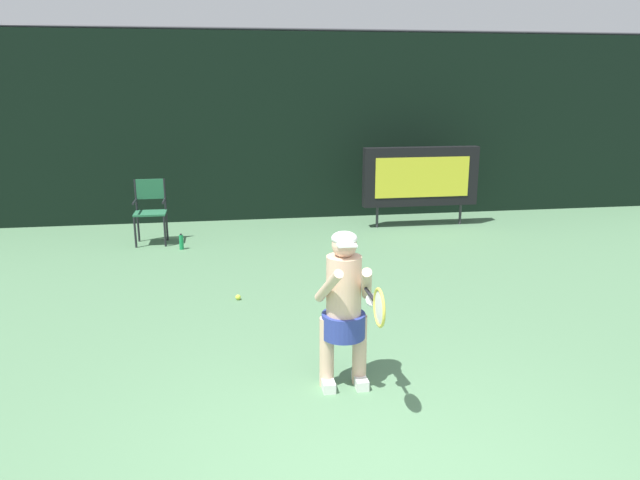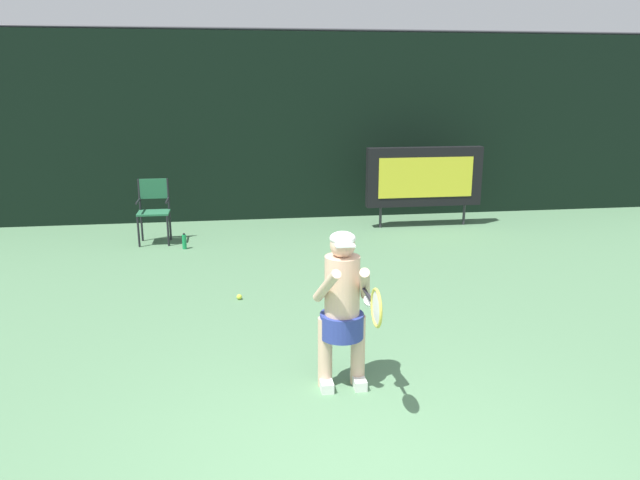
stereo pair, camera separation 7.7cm
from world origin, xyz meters
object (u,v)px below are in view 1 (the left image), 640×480
Objects in this scene: umpire_chair at (150,207)px; water_bottle at (181,242)px; tennis_player at (344,305)px; tennis_racket at (378,307)px; scoreboard at (421,177)px; tennis_ball_spare at (347,260)px; tennis_ball_loose at (238,297)px.

umpire_chair reaches higher than water_bottle.
tennis_racket is (0.15, -0.62, 0.21)m from tennis_player.
water_bottle is (-4.39, -1.01, -0.82)m from scoreboard.
tennis_player is at bearing 92.13° from tennis_racket.
tennis_player reaches higher than tennis_ball_spare.
scoreboard is 1.53× the size of tennis_player.
umpire_chair is at bearing 151.31° from tennis_ball_spare.
tennis_ball_spare is (3.05, -1.67, -0.58)m from umpire_chair.
umpire_chair is at bearing 135.47° from water_bottle.
umpire_chair is 3.40m from tennis_ball_loose.
water_bottle is at bearing 155.35° from tennis_ball_spare.
tennis_player is at bearing -102.17° from tennis_ball_spare.
umpire_chair is 15.88× the size of tennis_ball_loose.
scoreboard is 3.65× the size of tennis_racket.
tennis_ball_loose is 2.19m from tennis_ball_spare.
scoreboard is 6.52m from tennis_player.
tennis_racket is (2.38, -6.07, 0.36)m from umpire_chair.
umpire_chair is at bearing 112.33° from tennis_player.
tennis_player is 2.65m from tennis_ball_loose.
umpire_chair is 3.53m from tennis_ball_spare.
tennis_player is (1.72, -4.94, 0.65)m from water_bottle.
umpire_chair reaches higher than tennis_ball_spare.
tennis_ball_loose is (-3.54, -3.56, -0.91)m from scoreboard.
tennis_ball_loose is at bearing 110.18° from tennis_player.
tennis_player reaches higher than water_bottle.
tennis_ball_spare is (0.81, 3.78, -0.74)m from tennis_player.
scoreboard is 4.58m from water_bottle.
tennis_player is at bearing -69.82° from tennis_ball_loose.
tennis_ball_loose is at bearing -140.64° from tennis_ball_spare.
scoreboard reaches higher than tennis_player.
water_bottle is 5.27m from tennis_player.
scoreboard is 8.30× the size of water_bottle.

